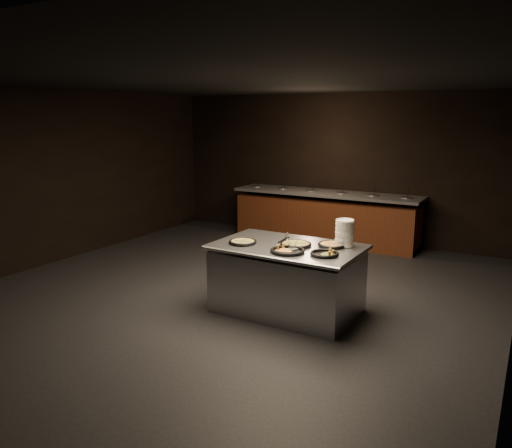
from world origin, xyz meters
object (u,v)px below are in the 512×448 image
object	(u,v)px
serving_counter	(287,280)
pan_cheese_whole	(296,244)
plate_stack	(344,233)
pan_veggie_whole	(243,242)

from	to	relation	value
serving_counter	pan_cheese_whole	size ratio (longest dim) A/B	4.70
plate_stack	pan_veggie_whole	xyz separation A→B (m)	(-1.16, -0.49, -0.15)
pan_veggie_whole	serving_counter	bearing A→B (deg)	20.51
pan_veggie_whole	pan_cheese_whole	xyz separation A→B (m)	(0.63, 0.23, 0.00)
pan_cheese_whole	plate_stack	bearing A→B (deg)	26.35
plate_stack	pan_cheese_whole	distance (m)	0.61
serving_counter	pan_cheese_whole	xyz separation A→B (m)	(0.10, 0.03, 0.47)
plate_stack	pan_veggie_whole	distance (m)	1.27
plate_stack	pan_cheese_whole	xyz separation A→B (m)	(-0.53, -0.26, -0.15)
plate_stack	pan_cheese_whole	bearing A→B (deg)	-153.65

